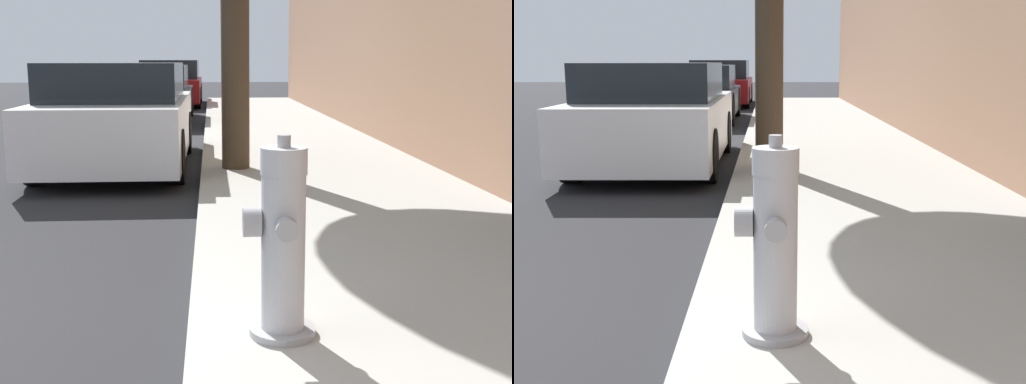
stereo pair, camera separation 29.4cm
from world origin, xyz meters
TOP-DOWN VIEW (x-y plane):
  - sidewalk_slab at (3.42, 0.00)m, footprint 2.82×40.00m
  - fire_hydrant at (2.46, 0.33)m, footprint 0.34×0.34m
  - parked_car_near at (0.96, 5.94)m, footprint 1.75×4.01m
  - parked_car_mid at (0.74, 12.37)m, footprint 1.88×4.23m
  - parked_car_far at (0.92, 17.80)m, footprint 1.84×4.58m

SIDE VIEW (x-z plane):
  - sidewalk_slab at x=3.42m, z-range 0.00..0.11m
  - fire_hydrant at x=2.46m, z-range 0.08..1.01m
  - parked_car_mid at x=0.74m, z-range -0.01..1.27m
  - parked_car_near at x=0.96m, z-range -0.02..1.33m
  - parked_car_far at x=0.92m, z-range -0.02..1.36m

